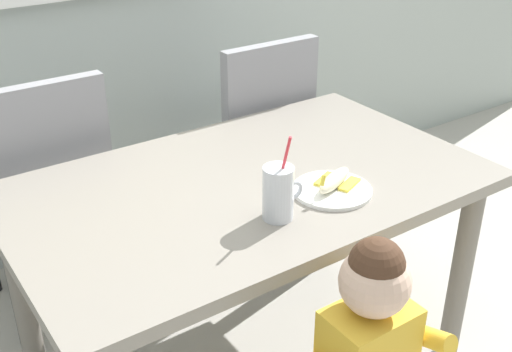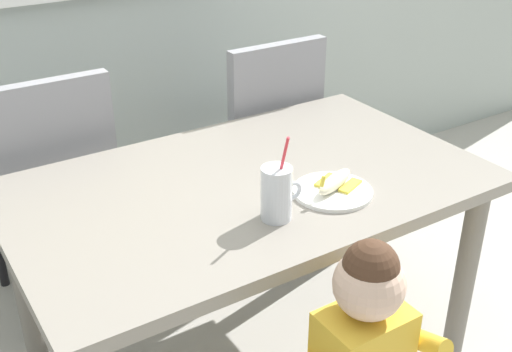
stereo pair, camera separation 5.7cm
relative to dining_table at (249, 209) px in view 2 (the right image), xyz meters
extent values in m
cube|color=gray|center=(0.00, 0.00, 0.08)|extent=(1.42, 0.86, 0.04)
cylinder|color=slate|center=(0.63, -0.35, -0.28)|extent=(0.07, 0.07, 0.69)
cylinder|color=slate|center=(-0.63, 0.35, -0.28)|extent=(0.07, 0.07, 0.69)
cylinder|color=slate|center=(0.63, 0.35, -0.28)|extent=(0.07, 0.07, 0.69)
cube|color=gray|center=(-0.43, 0.74, -0.18)|extent=(0.44, 0.44, 0.06)
cube|color=gray|center=(-0.43, 0.54, 0.09)|extent=(0.42, 0.05, 0.48)
cylinder|color=black|center=(-0.24, 0.93, -0.42)|extent=(0.04, 0.04, 0.42)
cylinder|color=black|center=(-0.24, 0.55, -0.42)|extent=(0.04, 0.04, 0.42)
cylinder|color=black|center=(-0.62, 0.55, -0.42)|extent=(0.04, 0.04, 0.42)
cube|color=gray|center=(0.43, 0.69, -0.18)|extent=(0.44, 0.44, 0.06)
cube|color=gray|center=(0.43, 0.49, 0.09)|extent=(0.42, 0.05, 0.48)
cylinder|color=black|center=(0.62, 0.88, -0.42)|extent=(0.04, 0.04, 0.42)
cylinder|color=black|center=(0.24, 0.88, -0.42)|extent=(0.04, 0.04, 0.42)
cylinder|color=black|center=(0.62, 0.50, -0.42)|extent=(0.04, 0.04, 0.42)
cylinder|color=black|center=(0.24, 0.50, -0.42)|extent=(0.04, 0.04, 0.42)
sphere|color=beige|center=(-0.03, -0.57, 0.10)|extent=(0.17, 0.17, 0.17)
sphere|color=#472D1E|center=(-0.03, -0.57, 0.14)|extent=(0.13, 0.13, 0.13)
cylinder|color=gold|center=(0.11, -0.59, -0.11)|extent=(0.05, 0.24, 0.13)
cylinder|color=silver|center=(-0.05, -0.22, 0.17)|extent=(0.08, 0.08, 0.15)
cylinder|color=#B2D184|center=(-0.05, -0.22, 0.14)|extent=(0.07, 0.07, 0.08)
torus|color=silver|center=(0.00, -0.22, 0.17)|extent=(0.06, 0.01, 0.06)
cylinder|color=#E5333F|center=(-0.05, -0.23, 0.24)|extent=(0.01, 0.07, 0.21)
cylinder|color=white|center=(0.16, -0.20, 0.11)|extent=(0.23, 0.23, 0.01)
ellipsoid|color=#F4EAC6|center=(0.17, -0.19, 0.13)|extent=(0.17, 0.11, 0.04)
cube|color=yellow|center=(0.21, -0.21, 0.12)|extent=(0.10, 0.06, 0.01)
cube|color=yellow|center=(0.17, -0.15, 0.12)|extent=(0.10, 0.06, 0.01)
cylinder|color=yellow|center=(0.10, -0.22, 0.17)|extent=(0.03, 0.02, 0.03)
camera|label=1|loc=(-0.93, -1.40, 0.99)|focal=44.74mm
camera|label=2|loc=(-0.88, -1.43, 0.99)|focal=44.74mm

